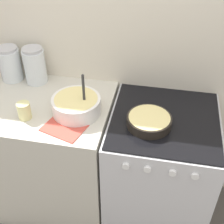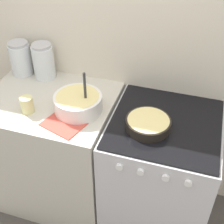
# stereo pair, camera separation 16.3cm
# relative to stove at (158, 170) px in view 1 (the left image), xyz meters

# --- Properties ---
(wall_back) EXTENTS (4.70, 0.05, 2.40)m
(wall_back) POSITION_rel_stove_xyz_m (-0.35, 0.36, 0.74)
(wall_back) COLOR beige
(wall_back) RESTS_ON ground_plane
(countertop_cabinet) EXTENTS (0.85, 0.68, 0.93)m
(countertop_cabinet) POSITION_rel_stove_xyz_m (-0.77, 0.00, 0.00)
(countertop_cabinet) COLOR beige
(countertop_cabinet) RESTS_ON ground_plane
(stove) EXTENTS (0.66, 0.70, 0.93)m
(stove) POSITION_rel_stove_xyz_m (0.00, 0.00, 0.00)
(stove) COLOR silver
(stove) RESTS_ON ground_plane
(mixing_bowl) EXTENTS (0.30, 0.30, 0.28)m
(mixing_bowl) POSITION_rel_stove_xyz_m (-0.54, -0.05, 0.53)
(mixing_bowl) COLOR white
(mixing_bowl) RESTS_ON countertop_cabinet
(baking_pan) EXTENTS (0.26, 0.26, 0.06)m
(baking_pan) POSITION_rel_stove_xyz_m (-0.09, -0.08, 0.50)
(baking_pan) COLOR black
(baking_pan) RESTS_ON stove
(storage_jar_left) EXTENTS (0.15, 0.15, 0.24)m
(storage_jar_left) POSITION_rel_stove_xyz_m (-1.09, 0.24, 0.57)
(storage_jar_left) COLOR silver
(storage_jar_left) RESTS_ON countertop_cabinet
(storage_jar_middle) EXTENTS (0.15, 0.15, 0.26)m
(storage_jar_middle) POSITION_rel_stove_xyz_m (-0.91, 0.24, 0.57)
(storage_jar_middle) COLOR silver
(storage_jar_middle) RESTS_ON countertop_cabinet
(tin_can) EXTENTS (0.08, 0.08, 0.10)m
(tin_can) POSITION_rel_stove_xyz_m (-0.83, -0.15, 0.52)
(tin_can) COLOR beige
(tin_can) RESTS_ON countertop_cabinet
(recipe_page) EXTENTS (0.30, 0.32, 0.01)m
(recipe_page) POSITION_rel_stove_xyz_m (-0.56, -0.16, 0.47)
(recipe_page) COLOR #CC4C3F
(recipe_page) RESTS_ON countertop_cabinet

